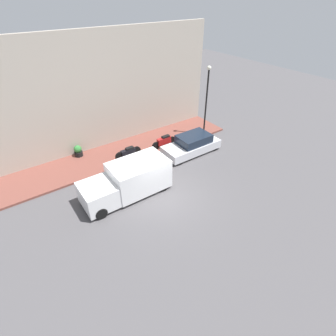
{
  "coord_description": "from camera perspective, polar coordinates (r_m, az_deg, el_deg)",
  "views": [
    {
      "loc": [
        -9.39,
        6.37,
        9.78
      ],
      "look_at": [
        1.37,
        -1.2,
        0.6
      ],
      "focal_mm": 28.0,
      "sensor_mm": 36.0,
      "label": 1
    }
  ],
  "objects": [
    {
      "name": "building_facade",
      "position": [
        18.72,
        -13.93,
        15.62
      ],
      "size": [
        0.3,
        16.99,
        7.79
      ],
      "color": "#B2A899",
      "rests_on": "ground_plane"
    },
    {
      "name": "sidewalk",
      "position": [
        18.87,
        -10.25,
        3.33
      ],
      "size": [
        3.14,
        16.99,
        0.14
      ],
      "color": "brown",
      "rests_on": "ground_plane"
    },
    {
      "name": "delivery_van",
      "position": [
        14.6,
        -8.9,
        -2.76
      ],
      "size": [
        2.01,
        4.93,
        1.88
      ],
      "color": "white",
      "rests_on": "ground_plane"
    },
    {
      "name": "motorcycle_black",
      "position": [
        17.89,
        -8.65,
        3.44
      ],
      "size": [
        0.3,
        1.9,
        0.74
      ],
      "color": "black",
      "rests_on": "sidewalk"
    },
    {
      "name": "potted_plant",
      "position": [
        18.9,
        -18.98,
        3.53
      ],
      "size": [
        0.54,
        0.54,
        0.8
      ],
      "color": "black",
      "rests_on": "sidewalk"
    },
    {
      "name": "parked_car",
      "position": [
        18.52,
        5.23,
        5.12
      ],
      "size": [
        1.75,
        4.12,
        1.32
      ],
      "color": "silver",
      "rests_on": "ground_plane"
    },
    {
      "name": "streetlamp",
      "position": [
        19.93,
        8.46,
        15.55
      ],
      "size": [
        0.3,
        0.3,
        5.17
      ],
      "color": "black",
      "rests_on": "sidewalk"
    },
    {
      "name": "ground_plane",
      "position": [
        14.98,
        -0.75,
        -5.86
      ],
      "size": [
        60.0,
        60.0,
        0.0
      ],
      "primitive_type": "plane",
      "color": "#514F51"
    },
    {
      "name": "motorcycle_red",
      "position": [
        18.93,
        -0.85,
        5.88
      ],
      "size": [
        0.3,
        2.0,
        0.84
      ],
      "color": "#B21E1E",
      "rests_on": "sidewalk"
    }
  ]
}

